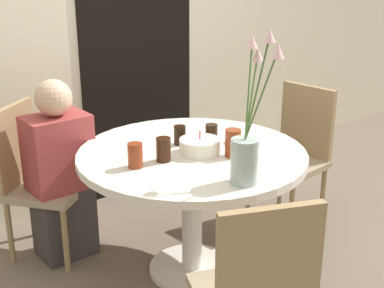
# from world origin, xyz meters

# --- Properties ---
(ground_plane) EXTENTS (16.00, 16.00, 0.00)m
(ground_plane) POSITION_xyz_m (0.00, 0.00, 0.00)
(ground_plane) COLOR #6B5B4C
(wall_back) EXTENTS (8.00, 0.05, 2.60)m
(wall_back) POSITION_xyz_m (0.00, 1.16, 1.30)
(wall_back) COLOR beige
(wall_back) RESTS_ON ground_plane
(doorway_panel) EXTENTS (0.90, 0.01, 2.05)m
(doorway_panel) POSITION_xyz_m (0.42, 1.13, 1.02)
(doorway_panel) COLOR black
(doorway_panel) RESTS_ON ground_plane
(dining_table) EXTENTS (1.18, 1.18, 0.71)m
(dining_table) POSITION_xyz_m (0.00, 0.00, 0.59)
(dining_table) COLOR silver
(dining_table) RESTS_ON ground_plane
(chair_left_flank) EXTENTS (0.56, 0.56, 0.88)m
(chair_left_flank) POSITION_xyz_m (-0.56, 0.73, 0.49)
(chair_left_flank) COLOR #9E896B
(chair_left_flank) RESTS_ON ground_plane
(chair_near_front) EXTENTS (0.44, 0.44, 0.88)m
(chair_near_front) POSITION_xyz_m (0.92, 0.09, 0.49)
(chair_near_front) COLOR #9E896B
(chair_near_front) RESTS_ON ground_plane
(birthday_cake) EXTENTS (0.21, 0.21, 0.12)m
(birthday_cake) POSITION_xyz_m (0.01, -0.05, 0.75)
(birthday_cake) COLOR white
(birthday_cake) RESTS_ON dining_table
(flower_vase) EXTENTS (0.21, 0.27, 0.69)m
(flower_vase) POSITION_xyz_m (-0.06, -0.46, 0.90)
(flower_vase) COLOR #9EB2AD
(flower_vase) RESTS_ON dining_table
(side_plate) EXTENTS (0.21, 0.21, 0.01)m
(side_plate) POSITION_xyz_m (0.29, -0.08, 0.71)
(side_plate) COLOR white
(side_plate) RESTS_ON dining_table
(drink_glass_0) EXTENTS (0.08, 0.08, 0.14)m
(drink_glass_0) POSITION_xyz_m (0.12, -0.18, 0.78)
(drink_glass_0) COLOR maroon
(drink_glass_0) RESTS_ON dining_table
(drink_glass_1) EXTENTS (0.06, 0.06, 0.10)m
(drink_glass_1) POSITION_xyz_m (0.02, 0.12, 0.76)
(drink_glass_1) COLOR black
(drink_glass_1) RESTS_ON dining_table
(drink_glass_2) EXTENTS (0.07, 0.07, 0.12)m
(drink_glass_2) POSITION_xyz_m (-0.19, -0.02, 0.77)
(drink_glass_2) COLOR #33190C
(drink_glass_2) RESTS_ON dining_table
(drink_glass_3) EXTENTS (0.07, 0.07, 0.11)m
(drink_glass_3) POSITION_xyz_m (0.16, 0.03, 0.76)
(drink_glass_3) COLOR black
(drink_glass_3) RESTS_ON dining_table
(drink_glass_4) EXTENTS (0.07, 0.07, 0.12)m
(drink_glass_4) POSITION_xyz_m (-0.34, -0.00, 0.77)
(drink_glass_4) COLOR maroon
(drink_glass_4) RESTS_ON dining_table
(person_woman) EXTENTS (0.34, 0.24, 1.04)m
(person_woman) POSITION_xyz_m (-0.46, 0.60, 0.49)
(person_woman) COLOR #383333
(person_woman) RESTS_ON ground_plane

